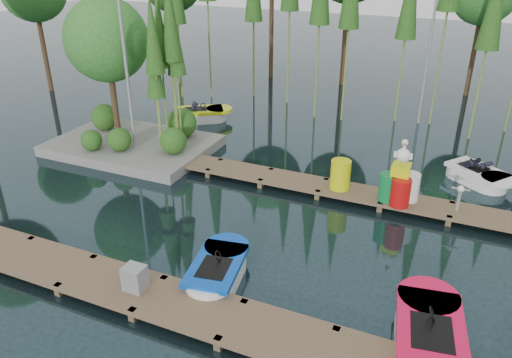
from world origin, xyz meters
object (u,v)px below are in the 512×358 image
at_px(utility_cabinet, 135,278).
at_px(island, 123,69).
at_px(boat_yellow_far, 201,115).
at_px(yellow_barrel, 340,175).
at_px(drum_cluster, 400,184).
at_px(boat_blue, 218,272).
at_px(boat_red, 429,335).

bearing_deg(utility_cabinet, island, 127.38).
xyz_separation_m(island, boat_yellow_far, (1.03, 3.94, -2.90)).
bearing_deg(yellow_barrel, drum_cluster, -4.64).
relative_size(yellow_barrel, drum_cluster, 0.48).
height_order(island, drum_cluster, island).
bearing_deg(boat_blue, island, 129.23).
xyz_separation_m(island, boat_blue, (7.35, -6.37, -2.93)).
height_order(island, utility_cabinet, island).
xyz_separation_m(boat_red, drum_cluster, (-1.59, 5.62, 0.61)).
distance_m(utility_cabinet, yellow_barrel, 7.60).
distance_m(island, drum_cluster, 11.08).
relative_size(boat_blue, yellow_barrel, 2.80).
height_order(utility_cabinet, yellow_barrel, yellow_barrel).
height_order(island, yellow_barrel, island).
xyz_separation_m(boat_red, boat_yellow_far, (-11.37, 10.51, -0.01)).
xyz_separation_m(utility_cabinet, drum_cluster, (4.85, 6.85, 0.29)).
bearing_deg(island, utility_cabinet, -52.62).
relative_size(boat_red, boat_yellow_far, 1.08).
height_order(boat_red, yellow_barrel, yellow_barrel).
bearing_deg(drum_cluster, island, 175.00).
relative_size(boat_yellow_far, utility_cabinet, 4.78).
relative_size(boat_blue, utility_cabinet, 4.47).
distance_m(island, boat_yellow_far, 5.00).
distance_m(utility_cabinet, drum_cluster, 8.40).
bearing_deg(boat_yellow_far, boat_red, -55.43).
distance_m(island, boat_red, 14.32).
distance_m(boat_blue, boat_yellow_far, 12.10).
height_order(boat_yellow_far, yellow_barrel, yellow_barrel).
distance_m(boat_red, utility_cabinet, 6.57).
xyz_separation_m(boat_yellow_far, yellow_barrel, (7.88, -4.73, 0.50)).
distance_m(boat_blue, yellow_barrel, 5.82).
distance_m(boat_blue, utility_cabinet, 2.02).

